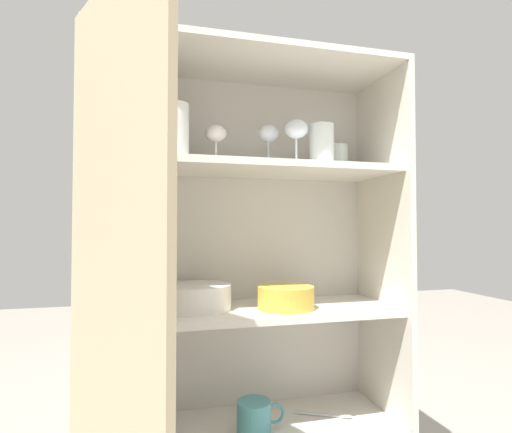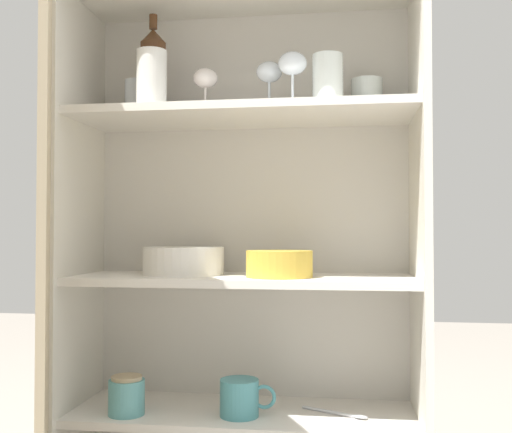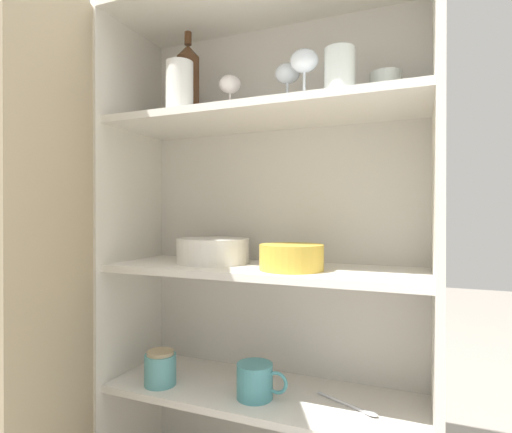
{
  "view_description": "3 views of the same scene",
  "coord_description": "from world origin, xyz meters",
  "px_view_note": "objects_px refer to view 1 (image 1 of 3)",
  "views": [
    {
      "loc": [
        -0.27,
        -1.0,
        0.9
      ],
      "look_at": [
        0.01,
        0.12,
        0.94
      ],
      "focal_mm": 28.0,
      "sensor_mm": 36.0,
      "label": 1
    },
    {
      "loc": [
        0.25,
        -1.36,
        0.78
      ],
      "look_at": [
        0.03,
        0.16,
        0.82
      ],
      "focal_mm": 42.0,
      "sensor_mm": 36.0,
      "label": 2
    },
    {
      "loc": [
        0.4,
        -0.87,
        0.81
      ],
      "look_at": [
        -0.02,
        0.15,
        0.8
      ],
      "focal_mm": 28.0,
      "sensor_mm": 36.0,
      "label": 3
    }
  ],
  "objects_px": {
    "wine_bottle": "(165,122)",
    "mixing_bowl_large": "(286,296)",
    "coffee_mug_primary": "(256,417)",
    "plate_stack_white": "(194,297)"
  },
  "relations": [
    {
      "from": "wine_bottle",
      "to": "mixing_bowl_large",
      "type": "xyz_separation_m",
      "value": [
        0.34,
        -0.06,
        -0.5
      ]
    },
    {
      "from": "wine_bottle",
      "to": "coffee_mug_primary",
      "type": "distance_m",
      "value": 0.87
    },
    {
      "from": "plate_stack_white",
      "to": "coffee_mug_primary",
      "type": "bearing_deg",
      "value": -22.17
    },
    {
      "from": "wine_bottle",
      "to": "coffee_mug_primary",
      "type": "height_order",
      "value": "wine_bottle"
    },
    {
      "from": "wine_bottle",
      "to": "mixing_bowl_large",
      "type": "distance_m",
      "value": 0.61
    },
    {
      "from": "wine_bottle",
      "to": "mixing_bowl_large",
      "type": "relative_size",
      "value": 1.65
    },
    {
      "from": "mixing_bowl_large",
      "to": "coffee_mug_primary",
      "type": "distance_m",
      "value": 0.34
    },
    {
      "from": "plate_stack_white",
      "to": "mixing_bowl_large",
      "type": "relative_size",
      "value": 1.29
    },
    {
      "from": "wine_bottle",
      "to": "coffee_mug_primary",
      "type": "bearing_deg",
      "value": -15.07
    },
    {
      "from": "plate_stack_white",
      "to": "mixing_bowl_large",
      "type": "height_order",
      "value": "plate_stack_white"
    }
  ]
}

